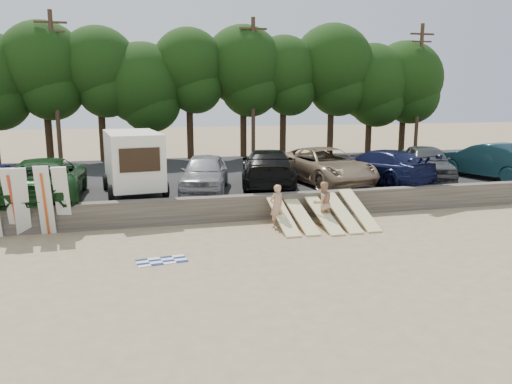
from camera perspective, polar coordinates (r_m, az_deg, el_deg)
ground at (r=17.68m, az=5.71°, el=-5.19°), size 120.00×120.00×0.00m
seawall at (r=20.31m, az=2.90°, el=-1.54°), size 44.00×0.50×1.00m
parking_lot at (r=27.47m, az=-1.65°, el=1.50°), size 44.00×14.50×0.70m
treeline at (r=34.13m, az=-3.59°, el=13.48°), size 33.09×5.65×9.07m
utility_poles at (r=32.89m, az=-0.32°, el=11.99°), size 25.80×0.26×9.00m
box_trailer at (r=22.09m, az=-13.86°, el=3.65°), size 2.79×4.41×2.67m
car_1 at (r=22.01m, az=-22.91°, el=1.42°), size 2.98×6.30×1.74m
car_2 at (r=22.24m, az=-5.90°, el=2.20°), size 3.00×5.12×1.64m
car_3 at (r=23.43m, az=1.38°, el=2.83°), size 3.74×6.36×1.73m
car_4 at (r=24.29m, az=7.97°, el=2.99°), size 3.76×6.50×1.70m
car_5 at (r=24.97m, az=13.95°, el=2.90°), size 4.06×6.05×1.63m
car_6 at (r=26.63m, az=18.88°, el=3.24°), size 3.52×5.45×1.73m
car_7 at (r=28.22m, az=25.04°, el=3.29°), size 3.51×5.81×1.81m
surfboard_upright_2 at (r=19.29m, az=-26.02°, el=-1.06°), size 0.54×0.81×2.51m
surfboard_upright_3 at (r=19.17m, az=-25.25°, el=-1.07°), size 0.61×0.85×2.51m
surfboard_upright_4 at (r=19.01m, az=-22.99°, el=-0.92°), size 0.52×0.65×2.55m
surfboard_upright_5 at (r=19.08m, az=-21.24°, el=-0.84°), size 0.52×0.86×2.49m
surfboard_low_0 at (r=18.77m, az=3.04°, el=-2.64°), size 0.56×2.88×0.98m
surfboard_low_1 at (r=19.03m, az=5.16°, el=-2.68°), size 0.56×2.91×0.85m
surfboard_low_2 at (r=19.15m, az=7.73°, el=-2.60°), size 0.56×2.91×0.87m
surfboard_low_3 at (r=19.43m, az=9.74°, el=-2.29°), size 0.56×2.88×0.99m
surfboard_low_4 at (r=19.74m, az=11.67°, el=-1.98°), size 0.56×2.84×1.10m
beachgoer_a at (r=18.74m, az=2.37°, el=-1.61°), size 0.70×0.58×1.64m
beachgoer_b at (r=19.31m, az=7.65°, el=-1.27°), size 0.87×0.70×1.67m
cooler at (r=20.26m, az=7.70°, el=-2.64°), size 0.44×0.38×0.32m
gear_bag at (r=19.91m, az=5.43°, el=-2.99°), size 0.32×0.28×0.22m
beach_towel at (r=15.47m, az=-10.72°, el=-7.73°), size 1.68×1.68×0.00m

